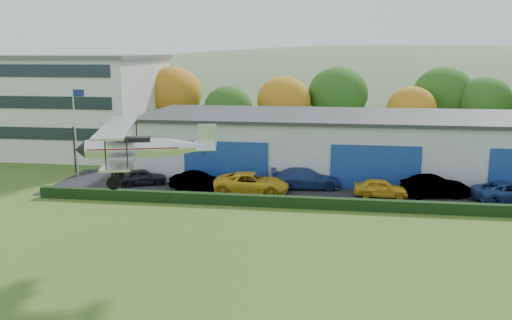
# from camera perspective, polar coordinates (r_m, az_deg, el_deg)

# --- Properties ---
(apron) EXTENTS (48.00, 9.00, 0.05)m
(apron) POSITION_cam_1_polar(r_m,az_deg,el_deg) (42.48, 9.88, -3.36)
(apron) COLOR black
(apron) RESTS_ON ground
(hedge) EXTENTS (46.00, 0.60, 0.80)m
(hedge) POSITION_cam_1_polar(r_m,az_deg,el_deg) (37.75, 10.06, -4.67)
(hedge) COLOR black
(hedge) RESTS_ON ground
(hangar) EXTENTS (40.60, 12.60, 5.30)m
(hangar) POSITION_cam_1_polar(r_m,az_deg,el_deg) (48.84, 12.16, 1.65)
(hangar) COLOR #B2B7BC
(hangar) RESTS_ON ground
(office_block) EXTENTS (20.60, 15.60, 10.40)m
(office_block) POSITION_cam_1_polar(r_m,az_deg,el_deg) (62.84, -19.94, 5.74)
(office_block) COLOR silver
(office_block) RESTS_ON ground
(flagpole) EXTENTS (1.05, 0.10, 8.00)m
(flagpole) POSITION_cam_1_polar(r_m,az_deg,el_deg) (47.68, -18.64, 3.66)
(flagpole) COLOR silver
(flagpole) RESTS_ON ground
(tree_belt) EXTENTS (75.70, 13.22, 10.12)m
(tree_belt) POSITION_cam_1_polar(r_m,az_deg,el_deg) (60.91, 7.63, 6.53)
(tree_belt) COLOR #3D2614
(tree_belt) RESTS_ON ground
(distant_hills) EXTENTS (430.00, 196.00, 56.00)m
(distant_hills) POSITION_cam_1_polar(r_m,az_deg,el_deg) (161.95, 6.21, 3.01)
(distant_hills) COLOR #4C6642
(distant_hills) RESTS_ON ground
(car_0) EXTENTS (4.18, 2.95, 1.32)m
(car_0) POSITION_cam_1_polar(r_m,az_deg,el_deg) (44.80, -12.03, -1.76)
(car_0) COLOR black
(car_0) RESTS_ON apron
(car_1) EXTENTS (4.38, 1.83, 1.41)m
(car_1) POSITION_cam_1_polar(r_m,az_deg,el_deg) (42.46, -6.27, -2.25)
(car_1) COLOR gray
(car_1) RESTS_ON apron
(car_2) EXTENTS (5.79, 2.70, 1.60)m
(car_2) POSITION_cam_1_polar(r_m,az_deg,el_deg) (41.16, -0.46, -2.48)
(car_2) COLOR gold
(car_2) RESTS_ON apron
(car_3) EXTENTS (5.78, 2.85, 1.61)m
(car_3) POSITION_cam_1_polar(r_m,az_deg,el_deg) (42.88, 5.36, -1.95)
(car_3) COLOR navy
(car_3) RESTS_ON apron
(car_4) EXTENTS (4.12, 1.82, 1.38)m
(car_4) POSITION_cam_1_polar(r_m,az_deg,el_deg) (41.27, 13.22, -2.92)
(car_4) COLOR gold
(car_4) RESTS_ON apron
(car_5) EXTENTS (5.17, 2.59, 1.63)m
(car_5) POSITION_cam_1_polar(r_m,az_deg,el_deg) (42.30, 18.60, -2.70)
(car_5) COLOR gray
(car_5) RESTS_ON apron
(car_6) EXTENTS (5.74, 3.72, 1.47)m
(car_6) POSITION_cam_1_polar(r_m,az_deg,el_deg) (43.07, 25.40, -3.08)
(car_6) COLOR navy
(car_6) RESTS_ON apron
(biplane) EXTENTS (7.12, 8.06, 3.02)m
(biplane) POSITION_cam_1_polar(r_m,az_deg,el_deg) (27.37, -12.31, 1.44)
(biplane) COLOR silver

